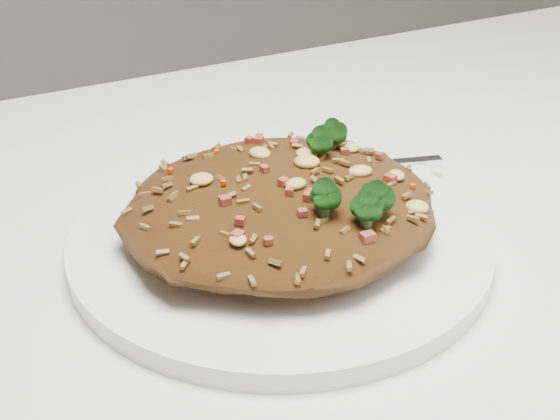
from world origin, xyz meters
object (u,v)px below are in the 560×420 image
(dining_table, at_px, (415,363))
(fork, at_px, (349,167))
(plate, at_px, (280,239))
(fried_rice, at_px, (282,197))

(dining_table, xyz_separation_m, fork, (0.01, 0.11, 0.11))
(plate, bearing_deg, fork, 32.22)
(dining_table, bearing_deg, fork, 87.13)
(dining_table, relative_size, fried_rice, 5.80)
(dining_table, height_order, fork, fork)
(plate, xyz_separation_m, fried_rice, (0.00, -0.00, 0.03))
(fried_rice, height_order, fork, fried_rice)
(dining_table, distance_m, fried_rice, 0.16)
(dining_table, relative_size, fork, 7.51)
(plate, bearing_deg, dining_table, -34.26)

